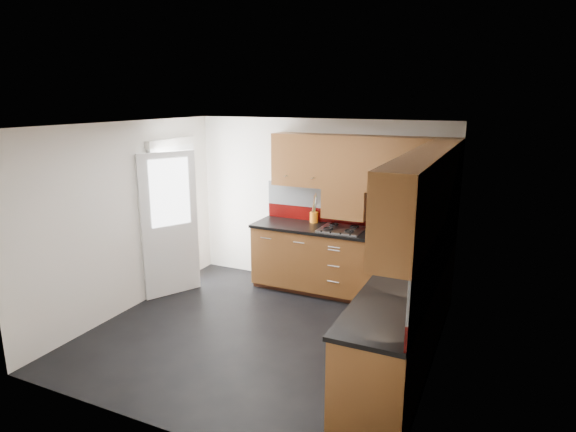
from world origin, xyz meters
The scene contains 14 objects.
room centered at (0.00, 0.00, 1.50)m, with size 4.00×3.80×2.64m.
base_cabinets centered at (1.07, 0.72, 0.44)m, with size 2.70×3.20×0.95m.
countertop centered at (1.05, 0.70, 0.92)m, with size 2.72×3.22×0.04m.
backsplash centered at (1.28, 0.93, 1.21)m, with size 2.70×3.20×0.54m.
upper_cabinets centered at (1.23, 0.78, 1.84)m, with size 2.50×3.20×0.72m.
extractor_hood centered at (0.45, 1.64, 1.28)m, with size 0.60×0.33×0.40m, color #593414.
glass_cabinet centered at (1.71, 1.07, 1.87)m, with size 0.32×0.80×0.66m.
back_door centered at (-1.78, 0.75, 1.03)m, with size 0.42×1.19×2.04m.
gas_hob centered at (0.45, 1.47, 0.95)m, with size 0.57×0.50×0.04m.
utensil_pot centered at (-0.04, 1.71, 1.04)m, with size 0.12×0.12×0.43m.
toaster centered at (1.12, 1.60, 1.04)m, with size 0.32×0.25×0.20m.
food_processor centered at (1.57, 0.81, 1.07)m, with size 0.16×0.16×0.27m.
paper_towel centered at (1.72, 0.12, 1.08)m, with size 0.13×0.13×0.27m, color white.
orange_cloth centered at (1.56, 0.63, 0.95)m, with size 0.14×0.12×0.02m, color #E94119.
Camera 1 is at (2.42, -4.50, 2.68)m, focal length 30.00 mm.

